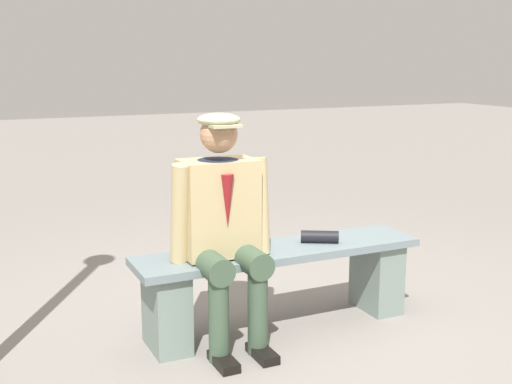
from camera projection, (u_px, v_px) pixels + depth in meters
The scene contains 4 objects.
ground_plane at pixel (279, 327), 3.99m from camera, with size 30.00×30.00×0.00m, color gray.
bench at pixel (279, 278), 3.93m from camera, with size 1.75×0.40×0.50m.
seated_man at pixel (223, 219), 3.63m from camera, with size 0.59×0.59×1.31m.
rolled_magazine at pixel (320, 237), 3.98m from camera, with size 0.07×0.07×0.23m, color black.
Camera 1 is at (1.71, 3.33, 1.61)m, focal length 46.10 mm.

